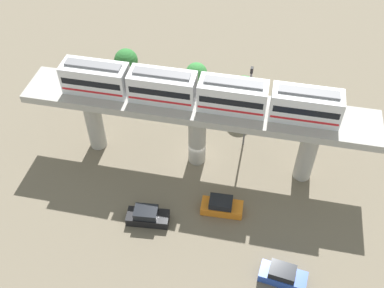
{
  "coord_description": "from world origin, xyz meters",
  "views": [
    {
      "loc": [
        -33.2,
        -6.23,
        37.55
      ],
      "look_at": [
        -2.5,
        0.05,
        5.02
      ],
      "focal_mm": 41.79,
      "sensor_mm": 36.0,
      "label": 1
    }
  ],
  "objects_px": {
    "parked_car_orange": "(222,206)",
    "tree_far_corner": "(196,73)",
    "tree_mid_lot": "(244,89)",
    "signal_post": "(248,105)",
    "parked_car_black": "(147,216)",
    "parked_car_blue": "(283,275)",
    "train": "(197,91)",
    "tree_near_viaduct": "(126,60)"
  },
  "relations": [
    {
      "from": "parked_car_orange",
      "to": "parked_car_black",
      "type": "bearing_deg",
      "value": 108.39
    },
    {
      "from": "tree_far_corner",
      "to": "parked_car_orange",
      "type": "bearing_deg",
      "value": -161.1
    },
    {
      "from": "parked_car_blue",
      "to": "parked_car_orange",
      "type": "bearing_deg",
      "value": 52.82
    },
    {
      "from": "train",
      "to": "tree_near_viaduct",
      "type": "xyz_separation_m",
      "value": [
        11.94,
        11.67,
        -6.4
      ]
    },
    {
      "from": "parked_car_orange",
      "to": "tree_near_viaduct",
      "type": "xyz_separation_m",
      "value": [
        18.37,
        15.52,
        2.74
      ]
    },
    {
      "from": "parked_car_black",
      "to": "train",
      "type": "bearing_deg",
      "value": -24.48
    },
    {
      "from": "parked_car_blue",
      "to": "signal_post",
      "type": "height_order",
      "value": "signal_post"
    },
    {
      "from": "parked_car_orange",
      "to": "tree_far_corner",
      "type": "height_order",
      "value": "tree_far_corner"
    },
    {
      "from": "parked_car_blue",
      "to": "signal_post",
      "type": "distance_m",
      "value": 17.88
    },
    {
      "from": "tree_near_viaduct",
      "to": "tree_far_corner",
      "type": "height_order",
      "value": "tree_near_viaduct"
    },
    {
      "from": "parked_car_black",
      "to": "tree_near_viaduct",
      "type": "xyz_separation_m",
      "value": [
        21.03,
        8.5,
        2.74
      ]
    },
    {
      "from": "tree_far_corner",
      "to": "tree_mid_lot",
      "type": "bearing_deg",
      "value": -112.12
    },
    {
      "from": "parked_car_orange",
      "to": "signal_post",
      "type": "xyz_separation_m",
      "value": [
        9.82,
        -1.03,
        5.27
      ]
    },
    {
      "from": "train",
      "to": "tree_mid_lot",
      "type": "xyz_separation_m",
      "value": [
        9.06,
        -4.01,
        -6.27
      ]
    },
    {
      "from": "parked_car_orange",
      "to": "parked_car_black",
      "type": "relative_size",
      "value": 0.98
    },
    {
      "from": "parked_car_blue",
      "to": "tree_far_corner",
      "type": "relative_size",
      "value": 0.98
    },
    {
      "from": "parked_car_orange",
      "to": "tree_far_corner",
      "type": "distance_m",
      "value": 19.23
    },
    {
      "from": "train",
      "to": "tree_near_viaduct",
      "type": "relative_size",
      "value": 5.44
    },
    {
      "from": "parked_car_orange",
      "to": "parked_car_blue",
      "type": "bearing_deg",
      "value": -136.78
    },
    {
      "from": "train",
      "to": "parked_car_black",
      "type": "relative_size",
      "value": 6.31
    },
    {
      "from": "parked_car_blue",
      "to": "tree_near_viaduct",
      "type": "bearing_deg",
      "value": 48.86
    },
    {
      "from": "parked_car_orange",
      "to": "parked_car_blue",
      "type": "xyz_separation_m",
      "value": [
        -6.36,
        -6.51,
        0.0
      ]
    },
    {
      "from": "tree_mid_lot",
      "to": "parked_car_blue",
      "type": "bearing_deg",
      "value": -163.78
    },
    {
      "from": "train",
      "to": "parked_car_orange",
      "type": "distance_m",
      "value": 11.82
    },
    {
      "from": "parked_car_black",
      "to": "signal_post",
      "type": "relative_size",
      "value": 0.4
    },
    {
      "from": "parked_car_orange",
      "to": "tree_mid_lot",
      "type": "relative_size",
      "value": 0.82
    },
    {
      "from": "parked_car_black",
      "to": "tree_far_corner",
      "type": "relative_size",
      "value": 0.97
    },
    {
      "from": "tree_far_corner",
      "to": "train",
      "type": "bearing_deg",
      "value": -168.67
    },
    {
      "from": "parked_car_black",
      "to": "tree_near_viaduct",
      "type": "relative_size",
      "value": 0.86
    },
    {
      "from": "train",
      "to": "parked_car_black",
      "type": "xyz_separation_m",
      "value": [
        -9.09,
        3.17,
        -9.15
      ]
    },
    {
      "from": "train",
      "to": "signal_post",
      "type": "height_order",
      "value": "train"
    },
    {
      "from": "parked_car_black",
      "to": "parked_car_blue",
      "type": "relative_size",
      "value": 0.99
    },
    {
      "from": "parked_car_orange",
      "to": "signal_post",
      "type": "height_order",
      "value": "signal_post"
    },
    {
      "from": "tree_mid_lot",
      "to": "signal_post",
      "type": "distance_m",
      "value": 6.21
    },
    {
      "from": "parked_car_blue",
      "to": "signal_post",
      "type": "xyz_separation_m",
      "value": [
        16.19,
        5.48,
        5.27
      ]
    },
    {
      "from": "train",
      "to": "tree_near_viaduct",
      "type": "bearing_deg",
      "value": 44.34
    },
    {
      "from": "tree_mid_lot",
      "to": "tree_far_corner",
      "type": "bearing_deg",
      "value": 67.88
    },
    {
      "from": "parked_car_black",
      "to": "signal_post",
      "type": "xyz_separation_m",
      "value": [
        12.49,
        -8.04,
        5.27
      ]
    },
    {
      "from": "tree_near_viaduct",
      "to": "signal_post",
      "type": "height_order",
      "value": "signal_post"
    },
    {
      "from": "parked_car_black",
      "to": "parked_car_blue",
      "type": "bearing_deg",
      "value": -110.56
    },
    {
      "from": "parked_car_orange",
      "to": "tree_near_viaduct",
      "type": "relative_size",
      "value": 0.85
    },
    {
      "from": "tree_mid_lot",
      "to": "signal_post",
      "type": "bearing_deg",
      "value": -171.24
    }
  ]
}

